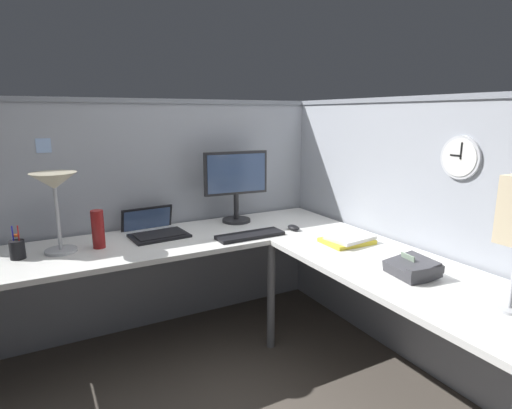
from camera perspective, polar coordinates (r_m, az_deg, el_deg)
ground_plane at (r=2.67m, az=0.72°, el=-21.33°), size 6.80×6.80×0.00m
cubicle_wall_back at (r=2.98m, az=-13.68°, el=-1.35°), size 2.57×0.12×1.58m
cubicle_wall_right at (r=2.66m, az=20.29°, el=-3.39°), size 0.12×2.37×1.58m
desk at (r=2.28m, az=-1.90°, el=-9.57°), size 2.35×2.15×0.73m
monitor at (r=2.89m, az=-2.76°, el=3.25°), size 0.46×0.20×0.50m
laptop at (r=2.74m, az=-13.90°, el=-3.38°), size 0.37×0.41×0.22m
keyboard at (r=2.59m, az=-0.82°, el=-4.25°), size 0.43×0.14×0.02m
computer_mouse at (r=2.75m, az=5.18°, el=-3.19°), size 0.06×0.10×0.03m
desk_lamp_dome at (r=2.48m, az=-26.01°, el=2.10°), size 0.24×0.24×0.44m
pen_cup at (r=2.53m, az=-30.03°, el=-5.35°), size 0.08×0.08×0.18m
thermos_flask at (r=2.52m, az=-20.94°, el=-3.19°), size 0.07×0.07×0.22m
office_phone at (r=2.11m, az=20.80°, el=-8.27°), size 0.22×0.23×0.11m
book_stack at (r=2.53m, az=12.57°, el=-4.73°), size 0.30×0.23×0.04m
wall_clock at (r=2.34m, az=26.40°, el=5.82°), size 0.04×0.22×0.22m
pinned_note_leftmost at (r=2.76m, az=-27.23°, el=7.23°), size 0.08×0.00×0.08m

